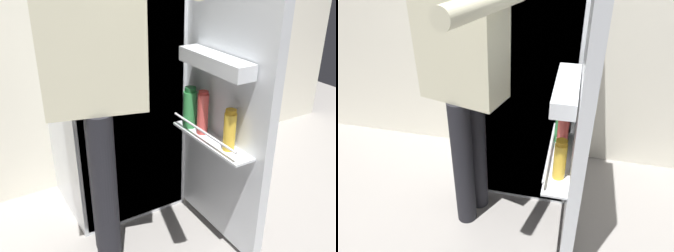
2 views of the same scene
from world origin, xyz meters
TOP-DOWN VIEW (x-y plane):
  - ground_plane at (0.00, 0.00)m, footprint 6.10×6.10m
  - refrigerator at (0.03, 0.48)m, footprint 0.71×1.22m
  - person at (-0.25, 0.07)m, footprint 0.56×0.80m

SIDE VIEW (x-z plane):
  - ground_plane at x=0.00m, z-range 0.00..0.00m
  - refrigerator at x=0.03m, z-range 0.00..1.73m
  - person at x=-0.25m, z-range 0.17..1.84m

